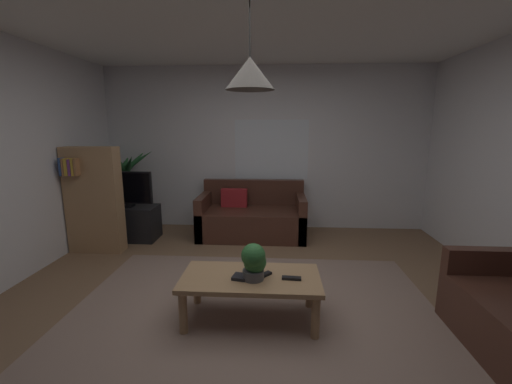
{
  "coord_description": "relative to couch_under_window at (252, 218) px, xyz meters",
  "views": [
    {
      "loc": [
        0.19,
        -2.69,
        1.65
      ],
      "look_at": [
        0.0,
        0.3,
        1.05
      ],
      "focal_mm": 22.93,
      "sensor_mm": 36.0,
      "label": 1
    }
  ],
  "objects": [
    {
      "name": "potted_plant_on_table",
      "position": [
        0.19,
        -2.28,
        0.29
      ],
      "size": [
        0.21,
        0.22,
        0.31
      ],
      "color": "#4C4C51",
      "rests_on": "coffee_table"
    },
    {
      "name": "couch_under_window",
      "position": [
        0.0,
        0.0,
        0.0
      ],
      "size": [
        1.59,
        0.83,
        0.82
      ],
      "color": "#47281E",
      "rests_on": "ground"
    },
    {
      "name": "book_on_table_0",
      "position": [
        0.07,
        -2.28,
        0.14
      ],
      "size": [
        0.14,
        0.14,
        0.03
      ],
      "primitive_type": "cube",
      "rotation": [
        0.0,
        0.0,
        -0.22
      ],
      "color": "black",
      "rests_on": "coffee_table"
    },
    {
      "name": "wall_back",
      "position": [
        0.18,
        0.51,
        1.02
      ],
      "size": [
        5.25,
        0.06,
        2.58
      ],
      "primitive_type": "cube",
      "color": "silver",
      "rests_on": "ground"
    },
    {
      "name": "coffee_table",
      "position": [
        0.16,
        -2.23,
        0.06
      ],
      "size": [
        1.18,
        0.58,
        0.4
      ],
      "color": "#A87F56",
      "rests_on": "ground"
    },
    {
      "name": "floor",
      "position": [
        0.18,
        -2.11,
        -0.28
      ],
      "size": [
        5.13,
        5.18,
        0.02
      ],
      "primitive_type": "cube",
      "color": "brown",
      "rests_on": "ground"
    },
    {
      "name": "window_pane",
      "position": [
        0.28,
        0.47,
        1.01
      ],
      "size": [
        1.17,
        0.01,
        0.95
      ],
      "primitive_type": "cube",
      "color": "white"
    },
    {
      "name": "bookshelf_corner",
      "position": [
        -2.03,
        -0.77,
        0.44
      ],
      "size": [
        0.7,
        0.31,
        1.4
      ],
      "color": "#A87F56",
      "rests_on": "ground"
    },
    {
      "name": "rug",
      "position": [
        0.18,
        -2.31,
        -0.27
      ],
      "size": [
        3.34,
        2.85,
        0.01
      ],
      "primitive_type": "cube",
      "color": "gray",
      "rests_on": "ground"
    },
    {
      "name": "tv_stand",
      "position": [
        -1.84,
        -0.27,
        -0.02
      ],
      "size": [
        0.9,
        0.44,
        0.5
      ],
      "primitive_type": "cube",
      "color": "black",
      "rests_on": "ground"
    },
    {
      "name": "tv",
      "position": [
        -1.84,
        -0.3,
        0.49
      ],
      "size": [
        0.83,
        0.16,
        0.52
      ],
      "color": "black",
      "rests_on": "tv_stand"
    },
    {
      "name": "pendant_lamp",
      "position": [
        0.16,
        -2.23,
        1.77
      ],
      "size": [
        0.38,
        0.38,
        0.66
      ],
      "color": "black"
    },
    {
      "name": "potted_palm_corner",
      "position": [
        -2.01,
        0.15,
        0.4
      ],
      "size": [
        0.89,
        0.93,
        1.37
      ],
      "color": "#B77051",
      "rests_on": "ground"
    },
    {
      "name": "remote_on_table_0",
      "position": [
        0.5,
        -2.27,
        0.14
      ],
      "size": [
        0.16,
        0.06,
        0.02
      ],
      "primitive_type": "cube",
      "rotation": [
        0.0,
        0.0,
        4.65
      ],
      "color": "black",
      "rests_on": "coffee_table"
    },
    {
      "name": "remote_on_table_1",
      "position": [
        0.27,
        -2.22,
        0.14
      ],
      "size": [
        0.15,
        0.15,
        0.02
      ],
      "primitive_type": "cube",
      "rotation": [
        0.0,
        0.0,
        5.53
      ],
      "color": "black",
      "rests_on": "coffee_table"
    }
  ]
}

